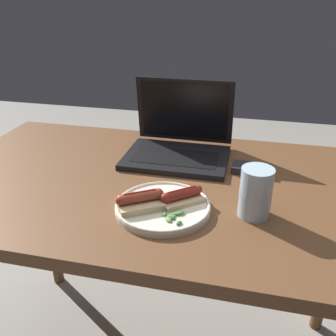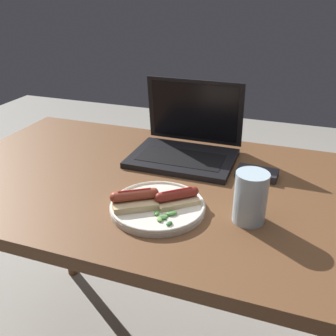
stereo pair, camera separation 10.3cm
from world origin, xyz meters
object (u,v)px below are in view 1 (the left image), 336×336
(plate, at_px, (163,207))
(external_drive, at_px, (252,169))
(laptop, at_px, (179,144))
(drinking_glass, at_px, (256,193))

(plate, xyz_separation_m, external_drive, (0.21, 0.27, 0.00))
(laptop, distance_m, external_drive, 0.25)
(drinking_glass, bearing_deg, external_drive, 92.67)
(plate, height_order, drinking_glass, drinking_glass)
(laptop, bearing_deg, plate, -84.97)
(laptop, bearing_deg, external_drive, -15.62)
(plate, distance_m, external_drive, 0.34)
(plate, bearing_deg, external_drive, 51.75)
(laptop, height_order, external_drive, laptop)
(laptop, distance_m, drinking_glass, 0.40)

